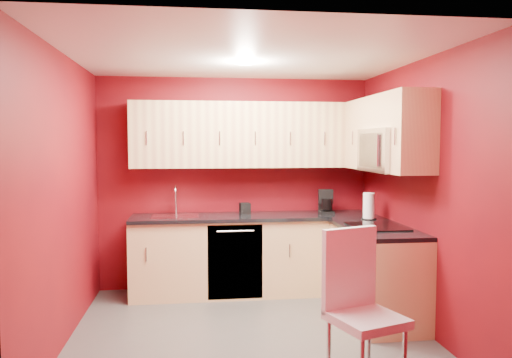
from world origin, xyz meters
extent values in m
plane|color=#454341|center=(0.00, 0.00, 0.00)|extent=(3.20, 3.20, 0.00)
plane|color=white|center=(0.00, 0.00, 2.50)|extent=(3.20, 3.20, 0.00)
plane|color=maroon|center=(0.00, 1.50, 1.25)|extent=(3.20, 0.00, 3.20)
plane|color=maroon|center=(0.00, -1.50, 1.25)|extent=(3.20, 0.00, 3.20)
plane|color=maroon|center=(-1.60, 0.00, 1.25)|extent=(0.00, 3.00, 3.00)
plane|color=maroon|center=(1.60, 0.00, 1.25)|extent=(0.00, 3.00, 3.00)
cube|color=#DBBF7D|center=(0.20, 1.20, 0.43)|extent=(2.80, 0.60, 0.87)
cube|color=#DBBF7D|center=(1.30, 0.25, 0.43)|extent=(0.60, 1.30, 0.87)
cube|color=black|center=(0.20, 1.19, 0.89)|extent=(2.80, 0.63, 0.04)
cube|color=black|center=(1.29, 0.23, 0.89)|extent=(0.63, 1.27, 0.04)
cube|color=#E6CA82|center=(0.20, 1.32, 1.83)|extent=(2.80, 0.35, 0.75)
cube|color=#E6CA82|center=(1.43, 0.86, 1.83)|extent=(0.35, 0.57, 0.75)
cube|color=#E6CA82|center=(1.43, -0.29, 1.83)|extent=(0.35, 0.22, 0.75)
cube|color=#E6CA82|center=(1.43, 0.20, 2.04)|extent=(0.35, 0.76, 0.33)
cube|color=silver|center=(1.40, 0.20, 1.66)|extent=(0.40, 0.76, 0.42)
cube|color=black|center=(1.21, 0.20, 1.66)|extent=(0.02, 0.62, 0.33)
cylinder|color=silver|center=(1.19, -0.03, 1.66)|extent=(0.02, 0.02, 0.29)
cube|color=black|center=(1.28, 0.20, 0.92)|extent=(0.50, 0.55, 0.01)
cube|color=silver|center=(-0.70, 1.18, 0.91)|extent=(0.52, 0.42, 0.02)
cylinder|color=silver|center=(-0.70, 1.38, 1.04)|extent=(0.02, 0.02, 0.26)
torus|color=silver|center=(-0.70, 1.31, 1.17)|extent=(0.02, 0.16, 0.16)
cylinder|color=silver|center=(-0.70, 1.24, 1.11)|extent=(0.02, 0.02, 0.12)
cube|color=black|center=(-0.05, 0.91, 0.43)|extent=(0.60, 0.02, 0.82)
cylinder|color=white|center=(0.00, 0.30, 2.48)|extent=(0.20, 0.20, 0.01)
camera|label=1|loc=(-0.50, -4.44, 1.72)|focal=35.00mm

